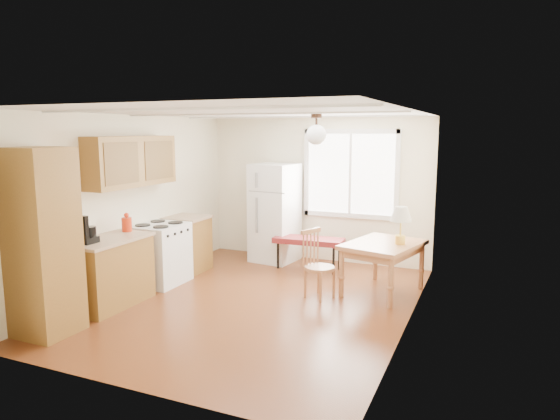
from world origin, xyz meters
The scene contains 11 objects.
room_shell centered at (0.00, 0.00, 1.25)m, with size 4.60×5.60×2.62m.
kitchen_run centered at (-1.72, -0.63, 0.84)m, with size 0.65×3.40×2.20m.
window_unit centered at (0.60, 2.47, 1.55)m, with size 1.64×0.05×1.51m.
pendant_light centered at (0.70, 0.40, 2.24)m, with size 0.26×0.26×0.40m.
refrigerator centered at (-0.64, 2.10, 0.86)m, with size 0.79×0.79×1.71m.
bench centered at (0.10, 1.80, 0.47)m, with size 1.17×0.49×0.53m.
dining_table centered at (1.48, 1.06, 0.62)m, with size 1.13×1.34×0.73m.
chair centered at (0.65, 0.54, 0.53)m, with size 0.46×0.45×0.93m.
table_lamp centered at (1.71, 1.07, 1.11)m, with size 0.30×0.30×0.52m.
coffee_maker centered at (-1.72, -1.19, 1.03)m, with size 0.18×0.24×0.36m.
kettle centered at (-1.77, -0.40, 1.01)m, with size 0.14×0.14×0.26m.
Camera 1 is at (2.84, -5.76, 2.27)m, focal length 32.00 mm.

